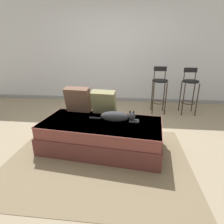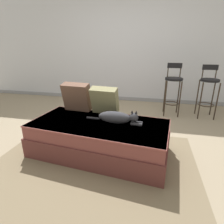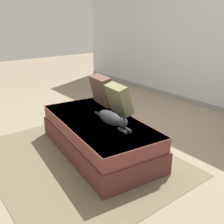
{
  "view_description": "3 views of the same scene",
  "coord_description": "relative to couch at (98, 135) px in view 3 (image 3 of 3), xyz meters",
  "views": [
    {
      "loc": [
        0.43,
        -2.88,
        1.5
      ],
      "look_at": [
        0.15,
        -0.3,
        0.56
      ],
      "focal_mm": 30.0,
      "sensor_mm": 36.0,
      "label": 1
    },
    {
      "loc": [
        0.63,
        -2.51,
        1.38
      ],
      "look_at": [
        0.15,
        -0.3,
        0.56
      ],
      "focal_mm": 30.0,
      "sensor_mm": 36.0,
      "label": 2
    },
    {
      "loc": [
        2.48,
        -2.09,
        1.64
      ],
      "look_at": [
        0.15,
        -0.3,
        0.56
      ],
      "focal_mm": 42.0,
      "sensor_mm": 36.0,
      "label": 3
    }
  ],
  "objects": [
    {
      "name": "cat",
      "position": [
        0.23,
        0.04,
        0.29
      ],
      "size": [
        0.74,
        0.19,
        0.19
      ],
      "color": "#333338",
      "rests_on": "couch"
    },
    {
      "name": "throw_pillow_corner",
      "position": [
        -0.44,
        0.38,
        0.43
      ],
      "size": [
        0.42,
        0.27,
        0.42
      ],
      "color": "brown",
      "rests_on": "couch"
    },
    {
      "name": "ground_plane",
      "position": [
        0.0,
        0.4,
        -0.22
      ],
      "size": [
        16.0,
        16.0,
        0.0
      ],
      "primitive_type": "plane",
      "color": "gray",
      "rests_on": "ground"
    },
    {
      "name": "area_rug",
      "position": [
        0.0,
        -0.3,
        -0.22
      ],
      "size": [
        2.46,
        1.96,
        0.01
      ],
      "primitive_type": "cube",
      "color": "#75664C",
      "rests_on": "ground"
    },
    {
      "name": "throw_pillow_middle",
      "position": [
        -0.01,
        0.33,
        0.42
      ],
      "size": [
        0.4,
        0.28,
        0.4
      ],
      "color": "#847F56",
      "rests_on": "couch"
    },
    {
      "name": "wall_baseboard_trim",
      "position": [
        0.0,
        2.6,
        -0.18
      ],
      "size": [
        8.0,
        0.02,
        0.09
      ],
      "primitive_type": "cube",
      "color": "gray",
      "rests_on": "ground"
    },
    {
      "name": "couch",
      "position": [
        0.0,
        0.0,
        0.0
      ],
      "size": [
        1.84,
        1.05,
        0.44
      ],
      "color": "brown",
      "rests_on": "ground"
    }
  ]
}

